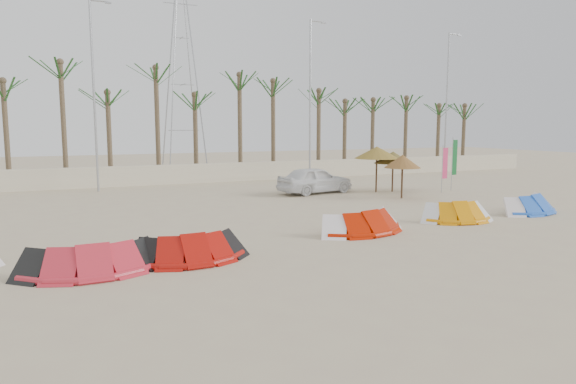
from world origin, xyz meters
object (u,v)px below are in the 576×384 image
kite_red_right (359,220)px  kite_orange (453,211)px  kite_blue (524,203)px  parasol_left (377,153)px  kite_red_left (91,255)px  car (315,180)px  kite_red_mid (189,245)px  parasol_right (393,158)px  parasol_mid (403,161)px

kite_red_right → kite_orange: same height
kite_blue → parasol_left: bearing=104.3°
kite_red_left → kite_orange: 14.06m
kite_red_left → kite_red_right: same height
parasol_left → car: (-3.49, 1.03, -1.55)m
kite_red_left → kite_red_right: (9.35, 1.49, -0.00)m
kite_red_mid → kite_blue: (15.79, 1.98, 0.00)m
parasol_left → car: size_ratio=0.59×
kite_red_mid → car: car is taller
kite_blue → parasol_right: 8.58m
kite_red_mid → parasol_left: (13.60, 10.55, 1.90)m
kite_blue → kite_red_right: bearing=-176.4°
kite_red_left → parasol_mid: parasol_mid is taller
parasol_left → parasol_right: 1.05m
kite_red_left → kite_blue: (18.45, 2.07, -0.00)m
parasol_left → parasol_mid: 2.77m
parasol_left → parasol_right: bearing=-12.8°
parasol_mid → car: size_ratio=0.52×
kite_red_right → kite_blue: same height
kite_red_left → kite_blue: 18.56m
parasol_mid → parasol_right: parasol_right is taller
kite_red_left → car: bearing=42.4°
car → parasol_right: bearing=-115.4°
kite_red_left → parasol_right: 20.21m
kite_blue → parasol_left: parasol_left is taller
kite_red_mid → kite_red_right: size_ratio=0.86×
kite_red_right → parasol_right: size_ratio=1.65×
parasol_right → car: parasol_right is taller
kite_red_mid → kite_orange: size_ratio=1.05×
kite_red_right → parasol_mid: size_ratio=1.67×
kite_red_right → car: bearing=71.4°
kite_red_mid → parasol_left: bearing=37.8°
parasol_mid → parasol_right: bearing=64.4°
kite_orange → kite_red_left: bearing=-173.0°
kite_red_mid → kite_red_right: (6.69, 1.40, 0.00)m
kite_orange → parasol_right: parasol_right is taller
parasol_right → parasol_left: bearing=167.2°
kite_red_left → kite_orange: size_ratio=1.16×
parasol_mid → car: parasol_mid is taller
kite_red_left → parasol_right: parasol_right is taller
parasol_left → parasol_right: parasol_left is taller
kite_red_right → car: size_ratio=0.87×
kite_blue → car: car is taller
kite_red_left → kite_orange: bearing=7.0°
parasol_left → parasol_right: (0.98, -0.22, -0.30)m
kite_red_left → parasol_left: size_ratio=1.40×
parasol_left → parasol_mid: size_ratio=1.14×
kite_blue → car: (-5.68, 9.61, 0.35)m
kite_orange → car: 10.04m
parasol_left → parasol_right: size_ratio=1.13×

